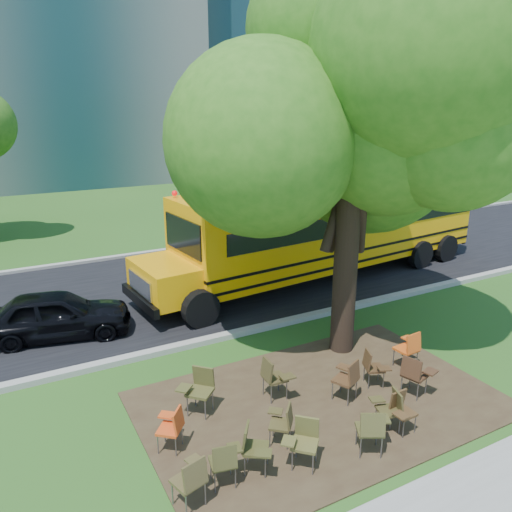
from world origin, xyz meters
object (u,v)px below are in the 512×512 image
chair_7 (415,373)px  chair_4 (372,427)px  chair_5 (401,408)px  chair_12 (373,365)px  black_car (56,315)px  main_tree (354,106)px  chair_6 (391,406)px  chair_2 (283,420)px  chair_8 (173,425)px  chair_9 (200,386)px  chair_11 (348,376)px  chair_10 (273,375)px  chair_0 (192,477)px  chair_1 (225,459)px  chair_3 (304,438)px  chair_13 (409,346)px  school_bus (333,224)px  chair_14 (253,445)px

chair_7 → chair_4: bearing=-80.8°
chair_5 → chair_12: (0.56, 1.41, 0.02)m
black_car → chair_7: bearing=-124.0°
main_tree → chair_6: bearing=-111.6°
main_tree → chair_2: size_ratio=11.92×
chair_6 → chair_8: bearing=87.3°
chair_9 → chair_2: bearing=166.6°
chair_7 → chair_11: 1.38m
chair_11 → chair_10: bearing=125.8°
chair_0 → chair_1: bearing=-1.3°
chair_8 → chair_10: chair_10 is taller
chair_6 → chair_9: chair_9 is taller
chair_10 → main_tree: bearing=115.5°
chair_1 → chair_9: size_ratio=0.88×
main_tree → chair_9: main_tree is taller
chair_3 → chair_6: chair_3 is taller
chair_9 → chair_12: size_ratio=1.16×
black_car → chair_6: bearing=-132.5°
chair_6 → chair_1: bearing=105.1°
chair_2 → chair_10: chair_10 is taller
chair_8 → chair_3: bearing=-88.6°
chair_6 → main_tree: bearing=-4.3°
chair_3 → chair_4: bearing=-152.6°
chair_2 → chair_6: bearing=-66.1°
chair_11 → black_car: (-4.72, 5.77, 0.07)m
chair_3 → chair_11: size_ratio=0.96×
chair_13 → black_car: bearing=136.8°
chair_4 → chair_8: (-2.91, 1.71, -0.05)m
chair_5 → black_car: bearing=-58.1°
chair_10 → school_bus: bearing=137.8°
school_bus → chair_0: 11.17m
chair_1 → black_car: bearing=114.7°
chair_14 → chair_8: bearing=-104.7°
chair_7 → chair_6: bearing=-80.9°
chair_8 → chair_2: bearing=-74.0°
chair_1 → chair_8: 1.28m
chair_1 → chair_9: chair_9 is taller
school_bus → chair_11: 7.88m
chair_2 → chair_4: bearing=-88.8°
chair_12 → chair_2: bearing=-52.5°
chair_3 → chair_7: size_ratio=0.95×
chair_3 → chair_11: (1.81, 1.15, 0.02)m
chair_6 → chair_10: chair_10 is taller
chair_1 → chair_5: (3.38, -0.25, -0.02)m
chair_7 → chair_13: 1.14m
chair_0 → chair_12: size_ratio=1.09×
chair_14 → chair_0: bearing=-43.3°
main_tree → chair_6: (-1.16, -2.93, -5.19)m
chair_2 → chair_5: same height
chair_0 → chair_6: (3.85, 0.03, -0.05)m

